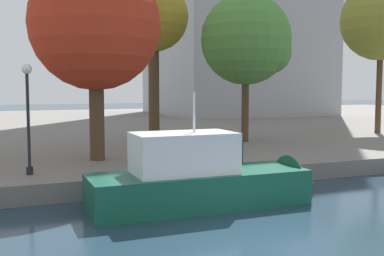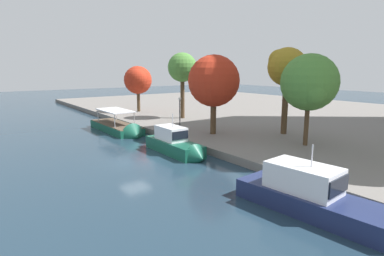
{
  "view_description": "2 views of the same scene",
  "coord_description": "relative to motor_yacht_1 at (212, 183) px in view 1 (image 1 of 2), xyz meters",
  "views": [
    {
      "loc": [
        -7.01,
        -9.94,
        4.13
      ],
      "look_at": [
        0.05,
        7.15,
        2.52
      ],
      "focal_mm": 43.53,
      "sensor_mm": 36.0,
      "label": 1
    },
    {
      "loc": [
        25.48,
        -12.08,
        8.38
      ],
      "look_at": [
        0.12,
        6.34,
        2.47
      ],
      "focal_mm": 29.51,
      "sensor_mm": 36.0,
      "label": 2
    }
  ],
  "objects": [
    {
      "name": "tree_4",
      "position": [
        2.19,
        13.65,
        7.9
      ],
      "size": [
        4.43,
        4.43,
        10.06
      ],
      "color": "#4C3823",
      "rests_on": "dock_promenade"
    },
    {
      "name": "tree_3",
      "position": [
        19.02,
        11.89,
        8.19
      ],
      "size": [
        5.85,
        5.85,
        11.19
      ],
      "color": "#4C3823",
      "rests_on": "dock_promenade"
    },
    {
      "name": "tree_0",
      "position": [
        7.27,
        10.67,
        6.2
      ],
      "size": [
        5.57,
        5.57,
        9.11
      ],
      "color": "#4C3823",
      "rests_on": "dock_promenade"
    },
    {
      "name": "dock_promenade",
      "position": [
        0.2,
        29.74,
        -0.41
      ],
      "size": [
        120.0,
        55.0,
        0.75
      ],
      "primitive_type": "cube",
      "color": "slate",
      "rests_on": "ground_plane"
    },
    {
      "name": "tree_1",
      "position": [
        -2.84,
        7.05,
        6.18
      ],
      "size": [
        6.01,
        6.01,
        9.25
      ],
      "color": "#4C3823",
      "rests_on": "dock_promenade"
    },
    {
      "name": "motor_yacht_1",
      "position": [
        0.0,
        0.0,
        0.0
      ],
      "size": [
        8.67,
        2.52,
        4.69
      ],
      "rotation": [
        0.0,
        0.0,
        -0.01
      ],
      "color": "#14513D",
      "rests_on": "ground_plane"
    },
    {
      "name": "lamp_post",
      "position": [
        -5.82,
        4.31,
        2.59
      ],
      "size": [
        0.39,
        0.39,
        4.28
      ],
      "color": "black",
      "rests_on": "dock_promenade"
    },
    {
      "name": "ground_plane",
      "position": [
        0.2,
        -4.68,
        -0.78
      ],
      "size": [
        220.0,
        220.0,
        0.0
      ],
      "primitive_type": "plane",
      "color": "#1E3342"
    }
  ]
}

